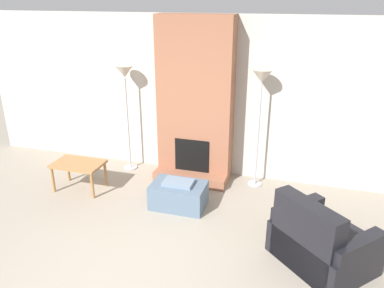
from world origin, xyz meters
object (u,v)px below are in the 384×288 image
object	(u,v)px
armchair	(319,244)
floor_lamp_right	(261,87)
side_table	(78,166)
ottoman	(179,195)
floor_lamp_left	(125,81)

from	to	relation	value
armchair	floor_lamp_right	xyz separation A→B (m)	(-0.93, 1.73, 1.33)
side_table	floor_lamp_right	world-z (taller)	floor_lamp_right
armchair	side_table	world-z (taller)	armchair
ottoman	side_table	xyz separation A→B (m)	(-1.65, 0.05, 0.21)
ottoman	armchair	bearing A→B (deg)	-21.52
ottoman	floor_lamp_right	xyz separation A→B (m)	(0.97, 0.98, 1.41)
side_table	floor_lamp_left	distance (m)	1.55
floor_lamp_right	floor_lamp_left	bearing A→B (deg)	180.00
floor_lamp_left	floor_lamp_right	size ratio (longest dim) A/B	0.97
armchair	side_table	size ratio (longest dim) A/B	1.68
armchair	floor_lamp_right	bearing A→B (deg)	-18.12
ottoman	floor_lamp_left	bearing A→B (deg)	141.32
armchair	side_table	bearing A→B (deg)	30.88
ottoman	floor_lamp_right	distance (m)	1.98
floor_lamp_left	floor_lamp_right	world-z (taller)	floor_lamp_right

